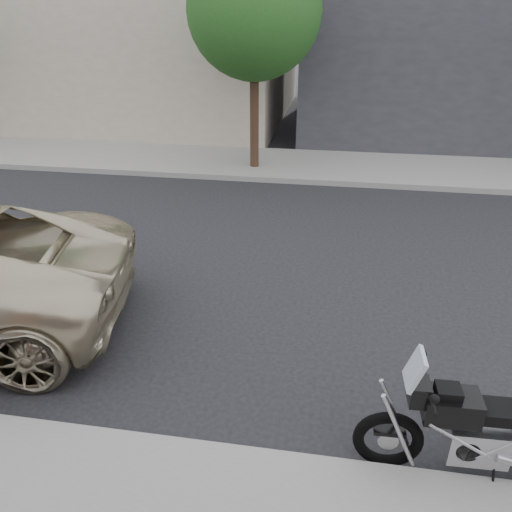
# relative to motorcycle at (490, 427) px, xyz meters

# --- Properties ---
(ground) EXTENTS (120.00, 120.00, 0.00)m
(ground) POSITION_rel_motorcycle_xyz_m (1.95, -3.82, -0.63)
(ground) COLOR black
(ground) RESTS_ON ground
(far_sidewalk) EXTENTS (44.00, 3.00, 0.15)m
(far_sidewalk) POSITION_rel_motorcycle_xyz_m (1.95, -10.32, -0.55)
(far_sidewalk) COLOR gray
(far_sidewalk) RESTS_ON ground
(far_building_cream) EXTENTS (14.00, 11.00, 8.00)m
(far_building_cream) POSITION_rel_motorcycle_xyz_m (10.95, -17.31, 3.37)
(far_building_cream) COLOR tan
(far_building_cream) RESTS_ON ground
(street_tree_mid) EXTENTS (3.40, 3.40, 5.70)m
(street_tree_mid) POSITION_rel_motorcycle_xyz_m (3.95, -9.82, 3.51)
(street_tree_mid) COLOR #3C281B
(street_tree_mid) RESTS_ON far_sidewalk
(motorcycle) EXTENTS (2.30, 0.79, 1.46)m
(motorcycle) POSITION_rel_motorcycle_xyz_m (0.00, 0.00, 0.00)
(motorcycle) COLOR black
(motorcycle) RESTS_ON ground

